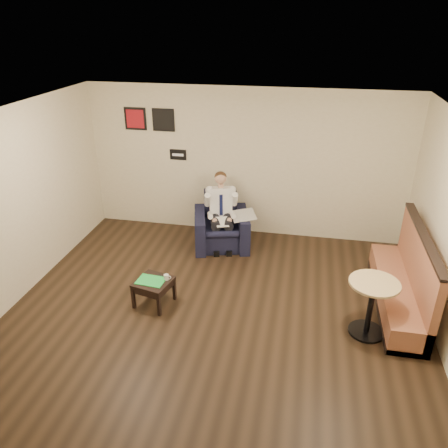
% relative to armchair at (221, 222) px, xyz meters
% --- Properties ---
extents(ground, '(6.00, 6.00, 0.00)m').
position_rel_armchair_xyz_m(ground, '(0.33, -2.34, -0.47)').
color(ground, black).
rests_on(ground, ground).
extents(wall_back, '(6.00, 0.02, 2.80)m').
position_rel_armchair_xyz_m(wall_back, '(0.33, 0.66, 0.93)').
color(wall_back, '#EDE4C2').
rests_on(wall_back, ground).
extents(wall_front, '(6.00, 0.02, 2.80)m').
position_rel_armchair_xyz_m(wall_front, '(0.33, -5.34, 0.93)').
color(wall_front, '#EDE4C2').
rests_on(wall_front, ground).
extents(ceiling, '(6.00, 6.00, 0.02)m').
position_rel_armchair_xyz_m(ceiling, '(0.33, -2.34, 2.33)').
color(ceiling, white).
rests_on(ceiling, wall_back).
extents(seating_sign, '(0.32, 0.02, 0.20)m').
position_rel_armchair_xyz_m(seating_sign, '(-0.97, 0.65, 1.03)').
color(seating_sign, black).
rests_on(seating_sign, wall_back).
extents(art_print_left, '(0.42, 0.03, 0.42)m').
position_rel_armchair_xyz_m(art_print_left, '(-1.77, 0.65, 1.68)').
color(art_print_left, '#B01520').
rests_on(art_print_left, wall_back).
extents(art_print_right, '(0.42, 0.03, 0.42)m').
position_rel_armchair_xyz_m(art_print_right, '(-1.22, 0.65, 1.68)').
color(art_print_right, black).
rests_on(art_print_right, wall_back).
extents(armchair, '(1.19, 1.19, 0.95)m').
position_rel_armchair_xyz_m(armchair, '(0.00, 0.00, 0.00)').
color(armchair, black).
rests_on(armchair, ground).
extents(seated_man, '(0.83, 1.05, 1.30)m').
position_rel_armchair_xyz_m(seated_man, '(0.03, -0.12, 0.18)').
color(seated_man, white).
rests_on(seated_man, armchair).
extents(lap_papers, '(0.30, 0.36, 0.01)m').
position_rel_armchair_xyz_m(lap_papers, '(0.06, -0.22, 0.11)').
color(lap_papers, white).
rests_on(lap_papers, seated_man).
extents(newspaper, '(0.55, 0.62, 0.01)m').
position_rel_armchair_xyz_m(newspaper, '(0.41, 0.00, 0.17)').
color(newspaper, silver).
rests_on(newspaper, armchair).
extents(side_table, '(0.59, 0.59, 0.40)m').
position_rel_armchair_xyz_m(side_table, '(-0.61, -2.01, -0.27)').
color(side_table, black).
rests_on(side_table, ground).
extents(green_folder, '(0.43, 0.32, 0.01)m').
position_rel_armchair_xyz_m(green_folder, '(-0.64, -2.02, -0.07)').
color(green_folder, green).
rests_on(green_folder, side_table).
extents(coffee_mug, '(0.09, 0.09, 0.08)m').
position_rel_armchair_xyz_m(coffee_mug, '(-0.43, -1.94, -0.03)').
color(coffee_mug, white).
rests_on(coffee_mug, side_table).
extents(smartphone, '(0.14, 0.11, 0.01)m').
position_rel_armchair_xyz_m(smartphone, '(-0.54, -1.88, -0.07)').
color(smartphone, black).
rests_on(smartphone, side_table).
extents(banquette, '(0.55, 2.29, 1.17)m').
position_rel_armchair_xyz_m(banquette, '(2.92, -1.34, 0.11)').
color(banquette, '#A15C3E').
rests_on(banquette, ground).
extents(cafe_table, '(0.78, 0.78, 0.81)m').
position_rel_armchair_xyz_m(cafe_table, '(2.44, -2.08, -0.07)').
color(cafe_table, tan).
rests_on(cafe_table, ground).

